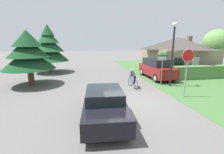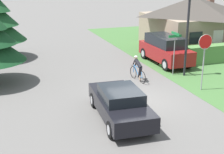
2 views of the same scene
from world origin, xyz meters
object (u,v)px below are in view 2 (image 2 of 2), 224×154
object	(u,v)px
parked_suv_right	(165,49)
street_lamp	(188,22)
stop_sign	(205,51)
sedan_left_lane	(120,103)
cyclist	(138,69)
cottage_house	(193,21)
street_name_sign	(175,46)

from	to	relation	value
parked_suv_right	street_lamp	world-z (taller)	street_lamp
parked_suv_right	stop_sign	distance (m)	5.76
sedan_left_lane	street_lamp	bearing A→B (deg)	-49.98
sedan_left_lane	cyclist	distance (m)	5.38
cottage_house	cyclist	distance (m)	11.18
cottage_house	stop_sign	xyz separation A→B (m)	(-5.72, -9.88, 0.01)
cottage_house	stop_sign	size ratio (longest dim) A/B	2.49
stop_sign	street_name_sign	bearing A→B (deg)	-83.66
cottage_house	sedan_left_lane	world-z (taller)	cottage_house
cyclist	street_lamp	world-z (taller)	street_lamp
parked_suv_right	stop_sign	xyz separation A→B (m)	(-0.74, -5.58, 1.22)
cyclist	street_name_sign	size ratio (longest dim) A/B	0.68
sedan_left_lane	parked_suv_right	size ratio (longest dim) A/B	0.96
cottage_house	stop_sign	distance (m)	11.42
cottage_house	stop_sign	bearing A→B (deg)	-119.76
sedan_left_lane	street_name_sign	xyz separation A→B (m)	(5.42, 4.80, 1.17)
sedan_left_lane	parked_suv_right	world-z (taller)	parked_suv_right
cottage_house	street_lamp	bearing A→B (deg)	-125.18
cyclist	stop_sign	bearing A→B (deg)	-140.41
stop_sign	street_lamp	xyz separation A→B (m)	(0.50, 2.56, 1.15)
street_lamp	street_name_sign	bearing A→B (deg)	151.75
parked_suv_right	street_lamp	bearing A→B (deg)	174.79
sedan_left_lane	cyclist	bearing A→B (deg)	-28.72
sedan_left_lane	street_name_sign	size ratio (longest dim) A/B	1.72
cyclist	parked_suv_right	bearing A→B (deg)	-54.97
sedan_left_lane	street_name_sign	world-z (taller)	street_name_sign
cottage_house	sedan_left_lane	bearing A→B (deg)	-133.37
cyclist	street_name_sign	bearing A→B (deg)	-90.06
sedan_left_lane	street_lamp	xyz separation A→B (m)	(6.05, 4.47, 2.66)
sedan_left_lane	stop_sign	bearing A→B (deg)	-67.45
cyclist	street_lamp	distance (m)	4.14
street_name_sign	cyclist	bearing A→B (deg)	-174.35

